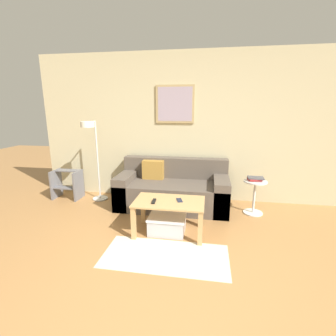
% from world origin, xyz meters
% --- Properties ---
extents(ground_plane, '(16.00, 16.00, 0.00)m').
position_xyz_m(ground_plane, '(0.00, 0.00, 0.00)').
color(ground_plane, '#A87542').
extents(wall_back, '(5.60, 0.09, 2.55)m').
position_xyz_m(wall_back, '(-0.00, 2.85, 1.28)').
color(wall_back, '#C6BC93').
rests_on(wall_back, ground_plane).
extents(area_rug, '(1.41, 0.66, 0.01)m').
position_xyz_m(area_rug, '(-0.17, 0.94, 0.00)').
color(area_rug, beige).
rests_on(area_rug, ground_plane).
extents(couch, '(1.82, 0.84, 0.78)m').
position_xyz_m(couch, '(-0.30, 2.40, 0.28)').
color(couch, brown).
rests_on(couch, ground_plane).
extents(coffee_table, '(0.91, 0.54, 0.45)m').
position_xyz_m(coffee_table, '(-0.21, 1.47, 0.36)').
color(coffee_table, tan).
rests_on(coffee_table, ground_plane).
extents(storage_bin, '(0.49, 0.40, 0.23)m').
position_xyz_m(storage_bin, '(-0.24, 1.48, 0.12)').
color(storage_bin, '#B2B2B7').
rests_on(storage_bin, ground_plane).
extents(floor_lamp, '(0.27, 0.51, 1.41)m').
position_xyz_m(floor_lamp, '(-1.65, 2.31, 0.98)').
color(floor_lamp, silver).
rests_on(floor_lamp, ground_plane).
extents(side_table, '(0.35, 0.35, 0.53)m').
position_xyz_m(side_table, '(1.01, 2.30, 0.32)').
color(side_table, silver).
rests_on(side_table, ground_plane).
extents(book_stack, '(0.24, 0.20, 0.05)m').
position_xyz_m(book_stack, '(1.00, 2.32, 0.56)').
color(book_stack, '#B73333').
rests_on(book_stack, side_table).
extents(remote_control, '(0.05, 0.15, 0.02)m').
position_xyz_m(remote_control, '(-0.40, 1.40, 0.46)').
color(remote_control, black).
rests_on(remote_control, coffee_table).
extents(cell_phone, '(0.10, 0.15, 0.01)m').
position_xyz_m(cell_phone, '(-0.08, 1.51, 0.45)').
color(cell_phone, '#1E2338').
rests_on(cell_phone, coffee_table).
extents(step_stool, '(0.48, 0.34, 0.52)m').
position_xyz_m(step_stool, '(-2.25, 2.43, 0.28)').
color(step_stool, slate).
rests_on(step_stool, ground_plane).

